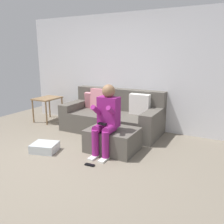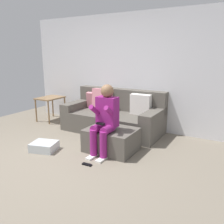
% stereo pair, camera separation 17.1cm
% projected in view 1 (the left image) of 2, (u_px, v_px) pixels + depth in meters
% --- Properties ---
extents(ground_plane, '(6.32, 6.32, 0.00)m').
position_uv_depth(ground_plane, '(50.00, 166.00, 3.52)').
color(ground_plane, slate).
extents(wall_back, '(4.86, 0.10, 2.50)m').
position_uv_depth(wall_back, '(121.00, 72.00, 5.32)').
color(wall_back, silver).
rests_on(wall_back, ground_plane).
extents(couch_sectional, '(2.10, 0.99, 0.89)m').
position_uv_depth(couch_sectional, '(113.00, 116.00, 5.12)').
color(couch_sectional, '#59544C').
rests_on(couch_sectional, ground_plane).
extents(ottoman, '(0.84, 0.65, 0.39)m').
position_uv_depth(ottoman, '(113.00, 140.00, 4.07)').
color(ottoman, '#59544C').
rests_on(ottoman, ground_plane).
extents(person_seated, '(0.35, 0.56, 1.17)m').
position_uv_depth(person_seated, '(106.00, 117.00, 3.84)').
color(person_seated, '#8C1E72').
rests_on(person_seated, ground_plane).
extents(storage_bin, '(0.50, 0.45, 0.15)m').
position_uv_depth(storage_bin, '(45.00, 147.00, 4.05)').
color(storage_bin, silver).
rests_on(storage_bin, ground_plane).
extents(side_table, '(0.49, 0.64, 0.59)m').
position_uv_depth(side_table, '(47.00, 101.00, 5.82)').
color(side_table, olive).
rests_on(side_table, ground_plane).
extents(remote_near_ottoman, '(0.16, 0.06, 0.02)m').
position_uv_depth(remote_near_ottoman, '(90.00, 165.00, 3.55)').
color(remote_near_ottoman, black).
rests_on(remote_near_ottoman, ground_plane).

